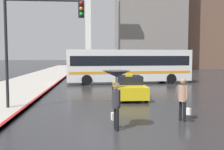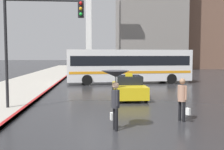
# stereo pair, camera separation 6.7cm
# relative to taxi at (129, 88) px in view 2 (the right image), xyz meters

# --- Properties ---
(ground_plane) EXTENTS (300.00, 300.00, 0.00)m
(ground_plane) POSITION_rel_taxi_xyz_m (-1.43, -8.21, -0.65)
(ground_plane) COLOR #262628
(taxi) EXTENTS (1.91, 4.09, 1.57)m
(taxi) POSITION_rel_taxi_xyz_m (0.00, 0.00, 0.00)
(taxi) COLOR gold
(taxi) RESTS_ON ground_plane
(city_bus) EXTENTS (12.14, 3.62, 3.24)m
(city_bus) POSITION_rel_taxi_xyz_m (1.22, 8.88, 1.15)
(city_bus) COLOR silver
(city_bus) RESTS_ON ground_plane
(pedestrian_with_umbrella) EXTENTS (1.01, 1.01, 2.16)m
(pedestrian_with_umbrella) POSITION_rel_taxi_xyz_m (-1.44, -7.15, 1.08)
(pedestrian_with_umbrella) COLOR black
(pedestrian_with_umbrella) RESTS_ON ground_plane
(pedestrian_man) EXTENTS (0.49, 0.57, 1.77)m
(pedestrian_man) POSITION_rel_taxi_xyz_m (1.40, -6.04, 0.39)
(pedestrian_man) COLOR black
(pedestrian_man) RESTS_ON ground_plane
(traffic_light) EXTENTS (3.81, 0.38, 5.64)m
(traffic_light) POSITION_rel_taxi_xyz_m (-4.91, -3.47, 3.29)
(traffic_light) COLOR black
(traffic_light) RESTS_ON ground_plane
(building_tower_far) EXTENTS (13.34, 11.38, 28.68)m
(building_tower_far) POSITION_rel_taxi_xyz_m (22.01, 39.15, 13.69)
(building_tower_far) COLOR brown
(building_tower_far) RESTS_ON ground_plane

